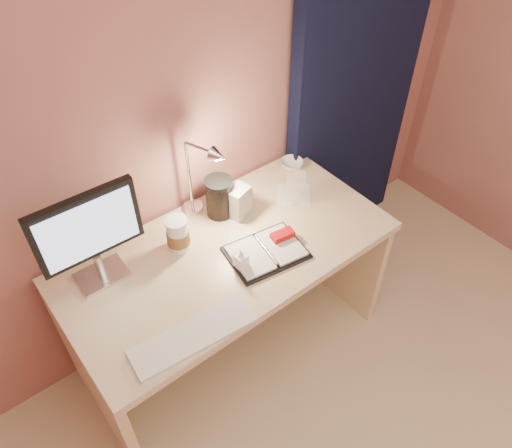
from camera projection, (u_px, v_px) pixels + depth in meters
room at (346, 65)px, 2.40m from camera, size 3.50×3.50×3.50m
desk at (220, 274)px, 2.28m from camera, size 1.40×0.70×0.73m
monitor at (88, 231)px, 1.81m from camera, size 0.40×0.14×0.42m
keyboard at (194, 336)px, 1.77m from camera, size 0.47×0.18×0.02m
planner at (267, 250)px, 2.07m from camera, size 0.34×0.28×0.05m
paper_a at (253, 244)px, 2.11m from camera, size 0.17×0.17×0.00m
paper_b at (294, 194)px, 2.34m from camera, size 0.22×0.22×0.00m
paper_c at (243, 242)px, 2.11m from camera, size 0.18×0.18×0.00m
coffee_cup at (178, 235)px, 2.05m from camera, size 0.10×0.10×0.15m
clear_cup at (296, 188)px, 2.26m from camera, size 0.09×0.09×0.15m
bowl at (292, 164)px, 2.48m from camera, size 0.15×0.15×0.04m
lotion_bottle at (241, 258)px, 1.98m from camera, size 0.05×0.05×0.11m
dark_jar at (219, 199)px, 2.19m from camera, size 0.12×0.12×0.17m
product_box at (239, 202)px, 2.19m from camera, size 0.12×0.10×0.15m
desk_lamp at (193, 180)px, 2.03m from camera, size 0.15×0.24×0.39m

